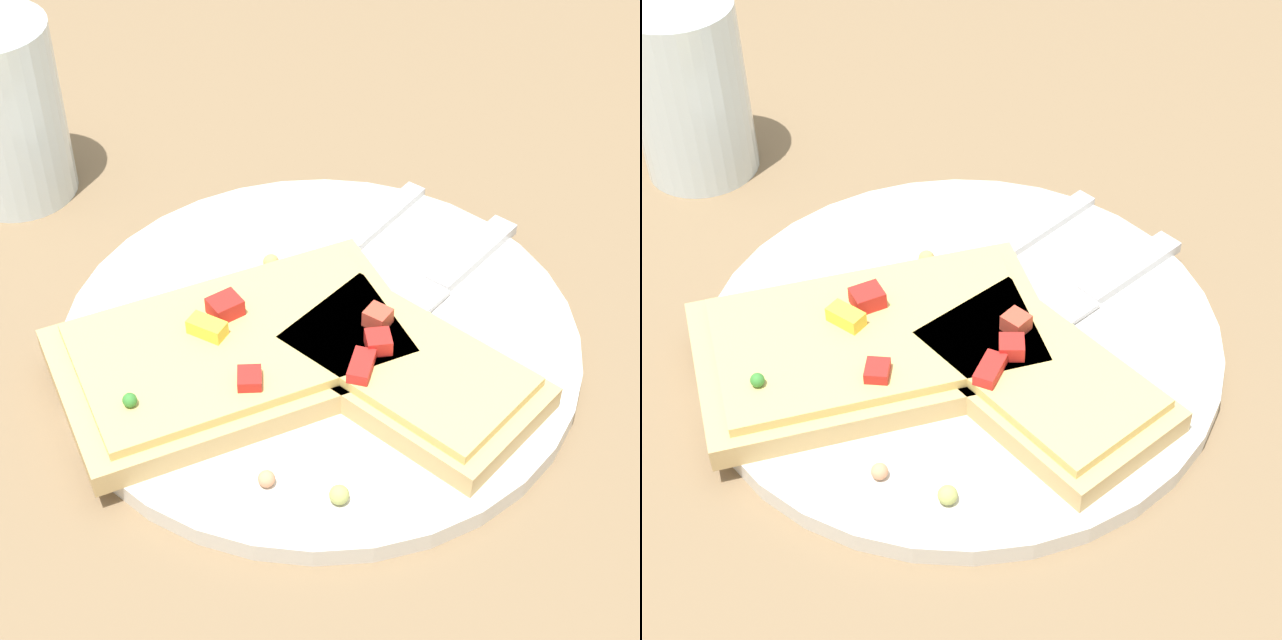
{
  "view_description": "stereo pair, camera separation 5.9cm",
  "coord_description": "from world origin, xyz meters",
  "views": [
    {
      "loc": [
        0.31,
        -0.3,
        0.43
      ],
      "look_at": [
        0.0,
        0.0,
        0.02
      ],
      "focal_mm": 60.0,
      "sensor_mm": 36.0,
      "label": 1
    },
    {
      "loc": [
        0.35,
        -0.25,
        0.43
      ],
      "look_at": [
        0.0,
        0.0,
        0.02
      ],
      "focal_mm": 60.0,
      "sensor_mm": 36.0,
      "label": 2
    }
  ],
  "objects": [
    {
      "name": "plate",
      "position": [
        0.0,
        0.0,
        0.01
      ],
      "size": [
        0.29,
        0.29,
        0.01
      ],
      "color": "silver",
      "rests_on": "ground"
    },
    {
      "name": "pizza_slice_corner",
      "position": [
        0.06,
        0.01,
        0.02
      ],
      "size": [
        0.15,
        0.09,
        0.03
      ],
      "rotation": [
        0.0,
        0.0,
        3.23
      ],
      "color": "tan",
      "rests_on": "plate"
    },
    {
      "name": "ground_plane",
      "position": [
        0.0,
        0.0,
        0.0
      ],
      "size": [
        4.0,
        4.0,
        0.0
      ],
      "primitive_type": "plane",
      "color": "#7F6647"
    },
    {
      "name": "knife",
      "position": [
        0.02,
        0.07,
        0.01
      ],
      "size": [
        0.04,
        0.2,
        0.01
      ],
      "rotation": [
        0.0,
        0.0,
        4.83
      ],
      "color": "silver",
      "rests_on": "plate"
    },
    {
      "name": "pizza_slice_main",
      "position": [
        -0.01,
        -0.05,
        0.02
      ],
      "size": [
        0.17,
        0.22,
        0.03
      ],
      "rotation": [
        0.0,
        0.0,
        1.23
      ],
      "color": "tan",
      "rests_on": "plate"
    },
    {
      "name": "drinking_glass",
      "position": [
        -0.25,
        -0.04,
        0.06
      ],
      "size": [
        0.08,
        0.08,
        0.12
      ],
      "color": "silver",
      "rests_on": "ground"
    },
    {
      "name": "crumb_scatter",
      "position": [
        0.02,
        -0.03,
        0.02
      ],
      "size": [
        0.16,
        0.12,
        0.01
      ],
      "color": "tan",
      "rests_on": "plate"
    },
    {
      "name": "fork",
      "position": [
        -0.03,
        0.01,
        0.01
      ],
      "size": [
        0.05,
        0.22,
        0.01
      ],
      "rotation": [
        0.0,
        0.0,
        4.87
      ],
      "color": "silver",
      "rests_on": "plate"
    }
  ]
}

